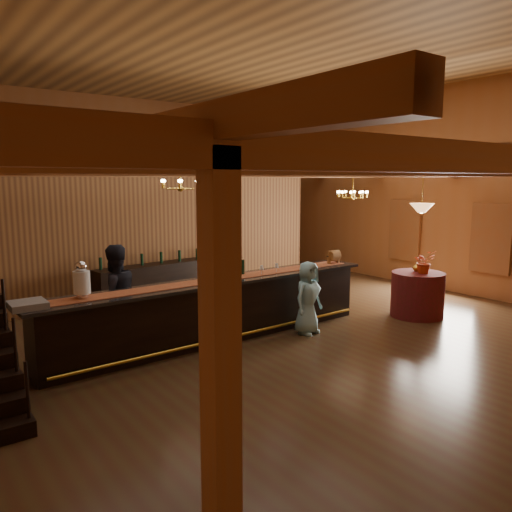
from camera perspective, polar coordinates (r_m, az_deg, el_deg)
floor at (r=10.58m, az=0.79°, el=-7.77°), size 14.00×14.00×0.00m
ceiling at (r=10.45m, az=0.86°, el=22.54°), size 14.00×14.00×0.00m
wall_back at (r=16.29m, az=-14.33°, el=7.55°), size 12.00×0.10×5.50m
wall_right at (r=14.58m, az=20.15°, el=7.19°), size 0.10×14.00×5.50m
beam_grid at (r=10.56m, az=-0.86°, el=10.01°), size 11.90×13.90×0.39m
support_posts at (r=9.85m, az=2.56°, el=0.52°), size 9.20×10.20×3.20m
partition_wall at (r=12.96m, az=-10.36°, el=2.14°), size 9.00×0.18×3.10m
window_right_front at (r=13.78m, az=25.30°, el=1.83°), size 0.12×1.05×1.75m
window_right_back at (r=15.18m, az=16.67°, el=2.85°), size 0.12×1.05×1.75m
backroom_boxes at (r=14.99m, az=-12.90°, el=-1.01°), size 4.10×0.60×1.10m
tasting_bar at (r=9.44m, az=-4.53°, el=-6.14°), size 6.94×1.05×1.17m
beverage_dispenser at (r=8.26m, az=-19.30°, el=-2.67°), size 0.26×0.26×0.60m
glass_rack_tray at (r=7.99m, az=-24.65°, el=-5.10°), size 0.50×0.50×0.10m
raffle_drum at (r=11.19m, az=8.86°, el=0.01°), size 0.34×0.24×0.30m
bar_bottle_0 at (r=9.36m, az=-5.36°, el=-1.78°), size 0.07×0.07×0.30m
bar_bottle_1 at (r=9.65m, az=-2.69°, el=-1.43°), size 0.07×0.07×0.30m
bar_bottle_2 at (r=9.79m, az=-1.53°, el=-1.28°), size 0.07×0.07×0.30m
backbar_shelf at (r=12.62m, az=-10.70°, el=-2.97°), size 3.47×0.90×0.96m
round_table at (r=11.61m, az=17.96°, el=-4.20°), size 1.14×1.14×0.99m
chandelier_left at (r=9.99m, az=-8.65°, el=8.16°), size 0.80×0.80×0.43m
chandelier_right at (r=13.32m, az=10.98°, el=6.97°), size 0.80×0.80×0.72m
pendant_lamp at (r=11.35m, az=18.41°, el=5.24°), size 0.52×0.52×0.90m
bartender at (r=10.30m, az=-2.85°, el=-3.62°), size 0.61×0.43×1.61m
staff_second at (r=9.20m, az=-15.87°, el=-4.57°), size 0.98×0.80×1.88m
guest at (r=9.83m, az=5.95°, el=-4.76°), size 0.78×0.59×1.44m
floor_plant at (r=15.07m, az=0.99°, el=-0.31°), size 0.86×0.78×1.28m
table_flowers at (r=11.42m, az=18.66°, el=-0.64°), size 0.55×0.51×0.50m
table_vase at (r=11.62m, az=17.94°, el=-0.92°), size 0.16×0.16×0.31m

